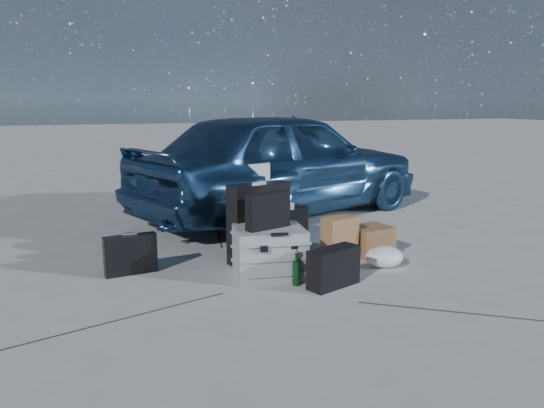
# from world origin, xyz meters

# --- Properties ---
(ground) EXTENTS (60.00, 60.00, 0.00)m
(ground) POSITION_xyz_m (0.00, 0.00, 0.00)
(ground) COLOR beige
(ground) RESTS_ON ground
(car) EXTENTS (4.33, 2.98, 1.37)m
(car) POSITION_xyz_m (0.77, 2.28, 0.68)
(car) COLOR #305A86
(car) RESTS_ON ground
(pelican_case) EXTENTS (0.63, 0.54, 0.42)m
(pelican_case) POSITION_xyz_m (-0.18, 0.06, 0.21)
(pelican_case) COLOR #9B9DA0
(pelican_case) RESTS_ON ground
(laptop_bag) EXTENTS (0.41, 0.23, 0.30)m
(laptop_bag) POSITION_xyz_m (-0.19, 0.05, 0.57)
(laptop_bag) COLOR black
(laptop_bag) RESTS_ON pelican_case
(briefcase) EXTENTS (0.45, 0.16, 0.34)m
(briefcase) POSITION_xyz_m (-1.29, 0.50, 0.17)
(briefcase) COLOR black
(briefcase) RESTS_ON ground
(suitcase_left) EXTENTS (0.60, 0.34, 0.73)m
(suitcase_left) POSITION_xyz_m (-0.14, 0.46, 0.37)
(suitcase_left) COLOR black
(suitcase_left) RESTS_ON ground
(suitcase_right) EXTENTS (0.50, 0.19, 0.60)m
(suitcase_right) POSITION_xyz_m (0.12, 1.33, 0.30)
(suitcase_right) COLOR black
(suitcase_right) RESTS_ON ground
(white_carton) EXTENTS (0.31, 0.27, 0.21)m
(white_carton) POSITION_xyz_m (0.13, 1.35, 0.70)
(white_carton) COLOR white
(white_carton) RESTS_ON suitcase_right
(duffel_bag) EXTENTS (0.83, 0.65, 0.38)m
(duffel_bag) POSITION_xyz_m (0.16, 0.93, 0.19)
(duffel_bag) COLOR black
(duffel_bag) RESTS_ON ground
(flat_box_white) EXTENTS (0.45, 0.39, 0.07)m
(flat_box_white) POSITION_xyz_m (0.14, 0.93, 0.42)
(flat_box_white) COLOR white
(flat_box_white) RESTS_ON duffel_bag
(flat_box_black) EXTENTS (0.27, 0.21, 0.05)m
(flat_box_black) POSITION_xyz_m (0.13, 0.95, 0.48)
(flat_box_black) COLOR black
(flat_box_black) RESTS_ON flat_box_white
(kraft_bag) EXTENTS (0.34, 0.24, 0.41)m
(kraft_bag) POSITION_xyz_m (0.58, 0.27, 0.21)
(kraft_bag) COLOR #A16946
(kraft_bag) RESTS_ON ground
(cardboard_box) EXTENTS (0.42, 0.38, 0.28)m
(cardboard_box) POSITION_xyz_m (0.95, 0.34, 0.14)
(cardboard_box) COLOR brown
(cardboard_box) RESTS_ON ground
(plastic_bag) EXTENTS (0.38, 0.34, 0.19)m
(plastic_bag) POSITION_xyz_m (0.87, -0.05, 0.09)
(plastic_bag) COLOR white
(plastic_bag) RESTS_ON ground
(messenger_bag) EXTENTS (0.48, 0.32, 0.32)m
(messenger_bag) POSITION_xyz_m (0.22, -0.36, 0.16)
(messenger_bag) COLOR black
(messenger_bag) RESTS_ON ground
(green_bottle) EXTENTS (0.07, 0.07, 0.27)m
(green_bottle) POSITION_xyz_m (-0.05, -0.24, 0.14)
(green_bottle) COLOR black
(green_bottle) RESTS_ON ground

